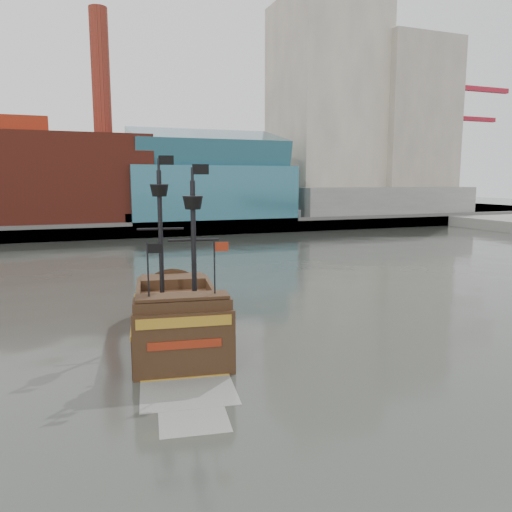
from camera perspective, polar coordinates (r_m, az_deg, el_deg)
name	(u,v)px	position (r m, az deg, el deg)	size (l,w,h in m)	color
ground	(384,362)	(27.74, 14.42, -11.69)	(400.00, 400.00, 0.00)	#2B2D28
promenade_far	(138,219)	(114.40, -13.33, 4.19)	(220.00, 60.00, 2.00)	slate
seawall	(163,229)	(85.34, -10.62, 3.02)	(220.00, 1.00, 2.60)	#4C4C49
skyline	(165,106)	(108.63, -10.39, 16.51)	(149.00, 45.00, 62.00)	brown
crane_a	(455,142)	(139.80, 21.75, 12.03)	(22.50, 4.00, 32.25)	slate
crane_b	(455,158)	(153.45, 21.79, 10.35)	(19.10, 4.00, 26.25)	slate
pirate_ship	(178,323)	(30.46, -8.95, -7.55)	(7.03, 16.29, 11.79)	black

